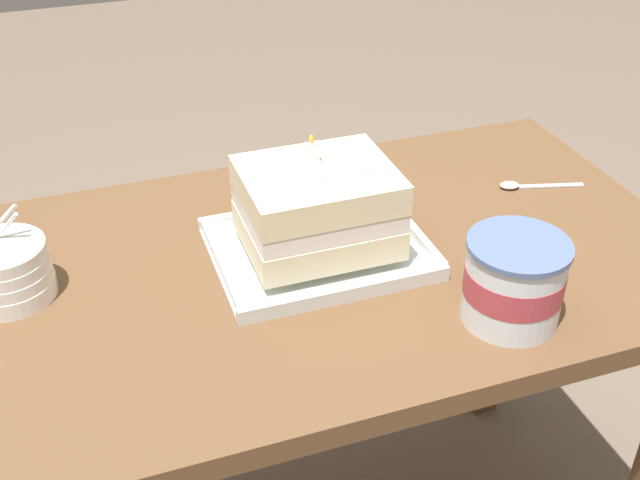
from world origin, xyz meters
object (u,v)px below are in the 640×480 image
(birthday_cake, at_px, (320,207))
(bowl_stack, at_px, (6,271))
(ice_cream_tub, at_px, (514,281))
(foil_tray, at_px, (320,250))
(serving_spoon_near_tray, at_px, (520,185))

(birthday_cake, distance_m, bowl_stack, 0.46)
(ice_cream_tub, bearing_deg, bowl_stack, 156.61)
(foil_tray, distance_m, bowl_stack, 0.46)
(birthday_cake, xyz_separation_m, bowl_stack, (-0.45, 0.05, -0.04))
(bowl_stack, relative_size, ice_cream_tub, 0.99)
(birthday_cake, bearing_deg, serving_spoon_near_tray, 10.95)
(bowl_stack, bearing_deg, foil_tray, -6.15)
(bowl_stack, height_order, ice_cream_tub, bowl_stack)
(foil_tray, xyz_separation_m, ice_cream_tub, (0.20, -0.23, 0.06))
(foil_tray, relative_size, ice_cream_tub, 2.30)
(foil_tray, height_order, bowl_stack, bowl_stack)
(birthday_cake, bearing_deg, foil_tray, 90.00)
(foil_tray, bearing_deg, bowl_stack, 173.85)
(foil_tray, relative_size, serving_spoon_near_tray, 2.13)
(birthday_cake, relative_size, ice_cream_tub, 1.60)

